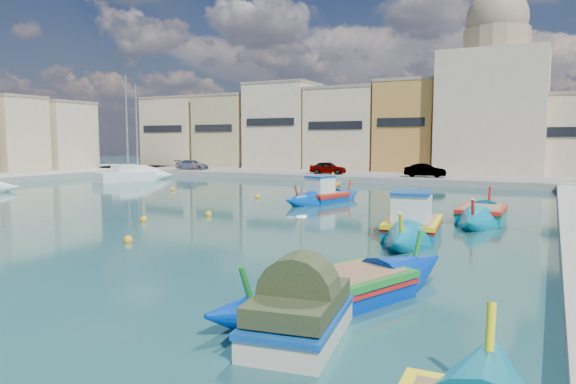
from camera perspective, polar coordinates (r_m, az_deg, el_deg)
The scene contains 14 objects.
ground at distance 23.07m, azimuth -15.91°, elevation -4.34°, with size 160.00×160.00×0.00m, color #113235.
north_quay at distance 51.09m, azimuth 9.44°, elevation 1.61°, with size 80.00×8.00×0.60m, color gray.
north_townhouses at distance 56.59m, azimuth 18.34°, elevation 6.56°, with size 83.20×7.87×10.19m.
church_block at distance 56.95m, azimuth 21.91°, elevation 9.87°, with size 10.00×10.00×19.10m.
parked_cars at distance 52.25m, azimuth 1.58°, elevation 2.76°, with size 30.32×2.41×1.23m.
luzzu_turquoise_cabin at distance 21.87m, azimuth 13.71°, elevation -3.89°, with size 2.99×9.40×2.97m.
luzzu_blue_cabin at distance 32.68m, azimuth 4.03°, elevation -0.62°, with size 3.80×7.68×2.64m.
luzzu_cyan_mid at distance 26.93m, azimuth 20.71°, elevation -2.49°, with size 2.14×8.56×2.52m.
luzzu_green at distance 39.08m, azimuth 3.96°, elevation 0.33°, with size 2.82×7.64×2.35m.
luzzu_blue_south at distance 13.03m, azimuth 6.33°, elevation -10.84°, with size 4.95×8.52×2.43m.
tender_far at distance 10.54m, azimuth 1.22°, elevation -13.69°, with size 2.13×3.28×1.51m.
yacht_north at distance 53.31m, azimuth -15.29°, elevation 1.76°, with size 2.99×7.75×10.09m.
yacht_midnorth at distance 52.19m, azimuth -16.07°, elevation 1.70°, with size 4.53×8.03×10.91m.
mooring_buoys at distance 29.25m, azimuth -5.23°, elevation -1.87°, with size 22.33×19.01×0.36m.
Camera 1 is at (15.62, -16.50, 3.98)m, focal length 32.00 mm.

